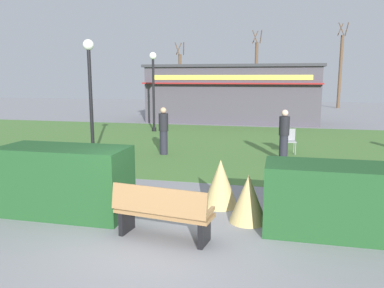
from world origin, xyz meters
The scene contains 19 objects.
ground_plane centered at (0.00, 0.00, 0.00)m, with size 80.00×80.00×0.00m, color gray.
lawn_patch centered at (0.00, 9.81, 0.00)m, with size 36.00×12.00×0.01m, color #4C7A38.
park_bench centered at (0.05, 0.23, 0.48)m, with size 1.76×0.75×0.95m.
hedge_left centered at (-2.22, 0.98, 0.68)m, with size 2.57×1.10×1.37m, color #1E4C23.
hedge_right centered at (2.95, 1.18, 0.62)m, with size 2.50×1.10×1.23m, color #1E4C23.
ornamental_grass_behind_left centered at (0.74, 2.15, 0.51)m, with size 0.75×0.75×1.01m, color tan.
ornamental_grass_behind_right centered at (1.97, 1.84, 0.53)m, with size 0.59×0.59×1.07m, color tan.
ornamental_grass_behind_center centered at (1.39, 1.37, 0.46)m, with size 0.72×0.72×0.92m, color tan.
lamppost_mid centered at (-4.37, 6.26, 2.51)m, with size 0.36×0.36×3.97m.
lamppost_far centered at (-4.36, 12.79, 2.51)m, with size 0.36×0.36×3.97m.
trash_bin centered at (2.55, 1.24, 0.47)m, with size 0.52×0.52×0.94m, color #2D4233.
food_kiosk centered at (-1.00, 18.10, 1.76)m, with size 10.50×4.20×3.49m.
cafe_chair_west centered at (2.28, 8.44, 0.53)m, with size 0.49×0.49×0.89m.
person_strolling centered at (2.07, 7.12, 0.86)m, with size 0.34×0.34×1.69m.
person_standing centered at (-2.09, 7.19, 0.86)m, with size 0.34×0.34×1.69m.
parked_car_west_slot centered at (-3.75, 24.49, 0.64)m, with size 4.31×2.26×1.20m.
tree_left_bg centered at (7.05, 31.28, 3.39)m, with size 0.91×0.96×7.51m.
tree_right_bg centered at (-7.18, 28.60, 2.58)m, with size 0.91×0.96×5.90m.
tree_center_bg centered at (-0.34, 29.68, 3.07)m, with size 0.91×0.96×6.88m.
Camera 1 is at (1.92, -5.57, 2.71)m, focal length 35.48 mm.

